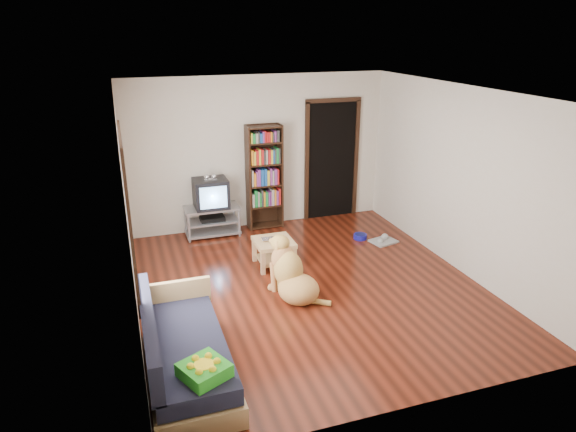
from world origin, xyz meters
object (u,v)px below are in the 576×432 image
object	(u,v)px
dog_bowl	(360,237)
crt_tv	(210,193)
coffee_table	(274,248)
tv_stand	(212,220)
sofa	(183,354)
grey_rag	(383,241)
bookshelf	(264,172)
dog	(291,275)
green_cushion	(204,370)
laptop	(274,240)

from	to	relation	value
dog_bowl	crt_tv	size ratio (longest dim) A/B	0.38
coffee_table	tv_stand	bearing A→B (deg)	113.70
sofa	coffee_table	bearing A→B (deg)	53.36
tv_stand	sofa	xyz separation A→B (m)	(-0.97, -3.63, -0.01)
dog_bowl	grey_rag	world-z (taller)	dog_bowl
tv_stand	bookshelf	size ratio (longest dim) A/B	0.50
dog_bowl	bookshelf	world-z (taller)	bookshelf
crt_tv	dog	bearing A→B (deg)	-76.52
bookshelf	sofa	size ratio (longest dim) A/B	1.00
green_cushion	sofa	bearing A→B (deg)	75.63
grey_rag	laptop	bearing A→B (deg)	-171.76
crt_tv	coffee_table	size ratio (longest dim) A/B	1.05
grey_rag	dog	world-z (taller)	dog
grey_rag	sofa	xyz separation A→B (m)	(-3.57, -2.42, 0.25)
bookshelf	dog	distance (m)	2.63
grey_rag	coffee_table	distance (m)	1.99
bookshelf	tv_stand	bearing A→B (deg)	-174.37
dog	grey_rag	bearing A→B (deg)	31.10
dog	bookshelf	bearing A→B (deg)	81.75
green_cushion	laptop	xyz separation A→B (m)	(1.49, 2.76, -0.07)
grey_rag	sofa	world-z (taller)	sofa
green_cushion	sofa	world-z (taller)	sofa
crt_tv	bookshelf	size ratio (longest dim) A/B	0.32
dog_bowl	tv_stand	size ratio (longest dim) A/B	0.24
grey_rag	tv_stand	xyz separation A→B (m)	(-2.60, 1.21, 0.25)
green_cushion	laptop	bearing A→B (deg)	35.85
bookshelf	sofa	distance (m)	4.26
dog_bowl	bookshelf	bearing A→B (deg)	142.06
laptop	dog	bearing A→B (deg)	-88.54
dog_bowl	dog	xyz separation A→B (m)	(-1.71, -1.46, 0.26)
dog_bowl	tv_stand	bearing A→B (deg)	157.39
green_cushion	laptop	size ratio (longest dim) A/B	1.07
green_cushion	dog	distance (m)	2.33
coffee_table	dog	xyz separation A→B (m)	(-0.06, -0.96, 0.02)
tv_stand	coffee_table	bearing A→B (deg)	-66.30
coffee_table	dog	size ratio (longest dim) A/B	0.60
laptop	grey_rag	distance (m)	2.02
tv_stand	dog	world-z (taller)	dog
green_cushion	crt_tv	world-z (taller)	crt_tv
dog_bowl	green_cushion	bearing A→B (deg)	-133.73
tv_stand	dog_bowl	bearing A→B (deg)	-22.61
bookshelf	dog_bowl	bearing A→B (deg)	-37.94
laptop	dog	xyz separation A→B (m)	(-0.06, -0.93, -0.11)
laptop	bookshelf	size ratio (longest dim) A/B	0.19
laptop	crt_tv	bearing A→B (deg)	117.82
green_cushion	dog_bowl	distance (m)	4.57
grey_rag	bookshelf	bearing A→B (deg)	141.72
crt_tv	sofa	world-z (taller)	crt_tv
laptop	crt_tv	size ratio (longest dim) A/B	0.60
laptop	grey_rag	bearing A→B (deg)	13.09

